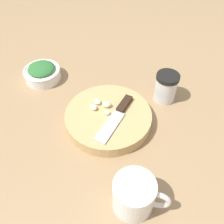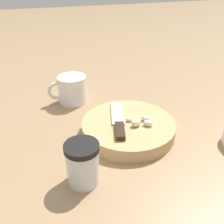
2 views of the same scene
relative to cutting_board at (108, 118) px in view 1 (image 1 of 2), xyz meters
name	(u,v)px [view 1 (image 1 of 2)]	position (x,y,z in m)	size (l,w,h in m)	color
ground_plane	(109,139)	(-0.01, 0.06, -0.02)	(5.00, 5.00, 0.00)	#997A56
cutting_board	(108,118)	(0.00, 0.00, 0.00)	(0.25, 0.25, 0.04)	tan
chef_knife	(117,115)	(-0.03, 0.00, 0.02)	(0.08, 0.18, 0.01)	black
garlic_cloves	(101,105)	(0.03, -0.02, 0.03)	(0.07, 0.06, 0.02)	#F2EBC3
herb_bowl	(42,72)	(0.26, -0.15, 0.01)	(0.12, 0.12, 0.06)	white
spice_jar	(166,87)	(-0.16, -0.13, 0.03)	(0.07, 0.07, 0.09)	silver
coffee_mug	(135,195)	(-0.10, 0.23, 0.03)	(0.13, 0.09, 0.09)	white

